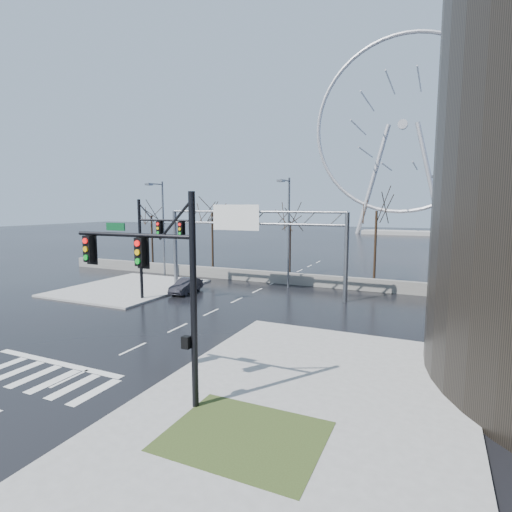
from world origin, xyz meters
The scene contains 18 objects.
ground centered at (0.00, 0.00, 0.00)m, with size 260.00×260.00×0.00m, color black.
sidewalk_right_ext centered at (10.00, 2.00, 0.07)m, with size 12.00×10.00×0.15m, color gray.
sidewalk_far centered at (-11.00, 12.00, 0.07)m, with size 10.00×12.00×0.15m, color gray.
grass_strip centered at (9.00, -5.00, 0.15)m, with size 5.00×4.00×0.02m, color #323D19.
barrier_wall centered at (0.00, 20.00, 0.55)m, with size 52.00×0.50×1.10m, color slate.
signal_mast_near centered at (5.14, -4.04, 4.87)m, with size 5.52×0.41×8.00m.
signal_mast_far centered at (-5.87, 8.96, 4.83)m, with size 4.72×0.41×8.00m.
sign_gantry centered at (-0.38, 14.96, 5.18)m, with size 16.36×0.40×7.60m.
streetlight_left centered at (-12.00, 18.16, 5.89)m, with size 0.50×2.55×10.00m.
streetlight_mid centered at (2.00, 18.16, 5.89)m, with size 0.50×2.55×10.00m.
streetlight_right centered at (14.00, 18.16, 5.89)m, with size 0.50×2.55×10.00m.
tree_far_left centered at (-18.00, 24.00, 5.57)m, with size 3.50×3.50×7.00m.
tree_left centered at (-9.00, 23.50, 5.98)m, with size 3.75×3.75×7.50m.
tree_center centered at (0.00, 24.50, 5.17)m, with size 3.25×3.25×6.50m.
tree_right centered at (9.00, 23.50, 6.22)m, with size 3.90×3.90×7.80m.
tree_far_right centered at (17.00, 24.00, 5.41)m, with size 3.40×3.40×6.80m.
ferris_wheel centered at (5.00, 95.00, 26.13)m, with size 45.00×6.00×50.91m.
car centered at (-5.24, 12.60, 0.62)m, with size 1.32×3.79×1.25m, color black.
Camera 1 is at (14.29, -15.76, 7.50)m, focal length 28.00 mm.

